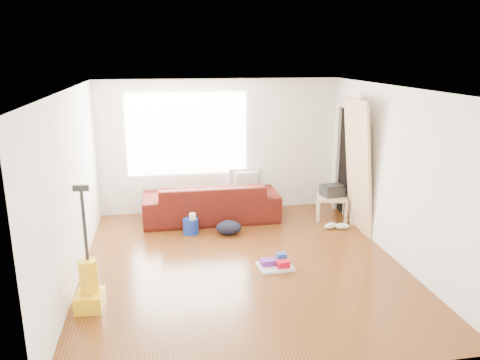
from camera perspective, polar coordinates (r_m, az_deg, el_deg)
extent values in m
cube|color=#4B2E0C|center=(6.86, 0.29, -10.22)|extent=(4.50, 5.00, 0.01)
cube|color=white|center=(6.21, 0.32, 11.08)|extent=(4.50, 5.00, 0.01)
cube|color=white|center=(8.83, -2.52, 4.13)|extent=(4.50, 0.01, 2.50)
cube|color=white|center=(4.13, 6.41, -9.20)|extent=(4.50, 0.01, 2.50)
cube|color=white|center=(6.44, -19.82, -0.99)|extent=(0.01, 5.00, 2.50)
cube|color=white|center=(7.16, 18.34, 0.71)|extent=(0.01, 5.00, 2.50)
cube|color=white|center=(8.72, -6.45, 5.57)|extent=(2.20, 0.01, 1.50)
cube|color=silver|center=(8.29, 13.98, 1.17)|extent=(0.06, 0.08, 2.00)
cube|color=silver|center=(9.09, 11.75, 2.54)|extent=(0.06, 0.08, 2.00)
cube|color=silver|center=(8.52, 13.23, 8.71)|extent=(0.06, 0.98, 0.08)
cube|color=black|center=(8.70, 13.02, 1.89)|extent=(0.01, 0.86, 1.98)
imported|color=#340D0A|center=(8.62, -3.53, -4.81)|extent=(2.43, 0.95, 0.71)
cube|color=black|center=(8.96, 0.87, -3.79)|extent=(0.76, 0.56, 0.02)
cube|color=black|center=(8.89, 0.87, -2.49)|extent=(0.76, 0.56, 0.02)
cube|color=black|center=(8.83, 0.88, -1.16)|extent=(0.76, 0.56, 0.02)
cylinder|color=black|center=(8.77, -1.25, -2.80)|extent=(0.02, 0.02, 0.47)
cylinder|color=black|center=(9.08, -1.00, -2.16)|extent=(0.02, 0.02, 0.47)
cylinder|color=black|center=(8.72, 2.82, -2.93)|extent=(0.02, 0.02, 0.47)
cylinder|color=black|center=(9.03, 2.93, -2.28)|extent=(0.02, 0.02, 0.47)
imported|color=black|center=(8.77, 0.88, 0.10)|extent=(0.65, 0.09, 0.38)
cube|color=#C4B792|center=(8.68, 11.17, -2.05)|extent=(0.68, 0.68, 0.05)
cube|color=#C4B792|center=(8.51, 9.52, -3.87)|extent=(0.05, 0.05, 0.39)
cube|color=#C4B792|center=(8.97, 9.50, -2.86)|extent=(0.05, 0.05, 0.39)
cube|color=#C4B792|center=(8.54, 12.78, -3.99)|extent=(0.05, 0.05, 0.39)
cube|color=#C4B792|center=(9.00, 12.59, -2.98)|extent=(0.05, 0.05, 0.39)
cube|color=#242427|center=(8.65, 11.21, -1.36)|extent=(0.44, 0.37, 0.17)
cube|color=black|center=(8.62, 11.24, -0.71)|extent=(0.39, 0.32, 0.04)
cylinder|color=navy|center=(8.00, -6.00, -6.49)|extent=(0.28, 0.28, 0.26)
cylinder|color=silver|center=(7.91, -5.79, -5.32)|extent=(0.11, 0.11, 0.10)
cube|color=silver|center=(6.77, 4.31, -10.47)|extent=(0.50, 0.42, 0.04)
cube|color=red|center=(6.69, 5.29, -10.16)|extent=(0.18, 0.13, 0.10)
cube|color=#5F268A|center=(6.76, 3.43, -9.93)|extent=(0.22, 0.17, 0.08)
cube|color=#2246A4|center=(6.84, 5.07, -9.40)|extent=(0.14, 0.12, 0.13)
ellipsoid|color=black|center=(7.93, -1.38, -6.60)|extent=(0.43, 0.34, 0.23)
ellipsoid|color=silver|center=(8.30, 10.97, -5.49)|extent=(0.28, 0.20, 0.11)
ellipsoid|color=silver|center=(8.31, 12.35, -5.53)|extent=(0.28, 0.16, 0.11)
cube|color=yellow|center=(6.02, -17.82, -13.80)|extent=(0.33, 0.38, 0.20)
cylinder|color=yellow|center=(5.94, -17.98, -11.02)|extent=(0.22, 0.22, 0.39)
cylinder|color=black|center=(5.73, -18.44, -5.31)|extent=(0.04, 0.04, 0.84)
cube|color=black|center=(5.59, -18.83, -0.94)|extent=(0.18, 0.05, 0.07)
cube|color=tan|center=(8.34, 13.71, -5.94)|extent=(0.28, 0.90, 2.25)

